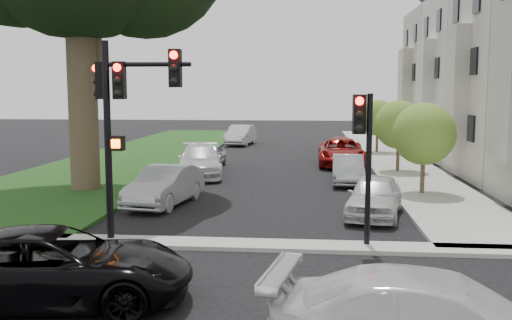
# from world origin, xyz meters

# --- Properties ---
(ground) EXTENTS (140.00, 140.00, 0.00)m
(ground) POSITION_xyz_m (0.00, 0.00, 0.00)
(ground) COLOR black
(ground) RESTS_ON ground
(grass_strip) EXTENTS (8.00, 44.00, 0.12)m
(grass_strip) POSITION_xyz_m (-9.00, 24.00, 0.06)
(grass_strip) COLOR #1B4216
(grass_strip) RESTS_ON ground
(sidewalk_right) EXTENTS (3.50, 44.00, 0.12)m
(sidewalk_right) POSITION_xyz_m (6.75, 24.00, 0.06)
(sidewalk_right) COLOR #A19F9A
(sidewalk_right) RESTS_ON ground
(sidewalk_cross) EXTENTS (60.00, 1.00, 0.12)m
(sidewalk_cross) POSITION_xyz_m (0.00, 2.00, 0.06)
(sidewalk_cross) COLOR #A19F9A
(sidewalk_cross) RESTS_ON ground
(house_c) EXTENTS (7.70, 7.55, 15.97)m
(house_c) POSITION_xyz_m (12.45, 23.00, 6.93)
(house_c) COLOR beige
(house_c) RESTS_ON ground
(house_d) EXTENTS (7.70, 7.55, 15.97)m
(house_d) POSITION_xyz_m (12.45, 30.50, 6.93)
(house_d) COLOR tan
(house_d) RESTS_ON ground
(small_tree_a) EXTENTS (2.49, 2.49, 3.73)m
(small_tree_a) POSITION_xyz_m (6.20, 10.23, 2.48)
(small_tree_a) COLOR brown
(small_tree_a) RESTS_ON ground
(small_tree_b) EXTENTS (2.48, 2.48, 3.72)m
(small_tree_b) POSITION_xyz_m (6.20, 16.68, 2.48)
(small_tree_b) COLOR brown
(small_tree_b) RESTS_ON ground
(small_tree_c) EXTENTS (2.42, 2.42, 3.63)m
(small_tree_c) POSITION_xyz_m (6.20, 25.90, 2.41)
(small_tree_c) COLOR brown
(small_tree_c) RESTS_ON ground
(traffic_signal_main) EXTENTS (2.68, 0.69, 5.51)m
(traffic_signal_main) POSITION_xyz_m (-3.37, 2.24, 3.80)
(traffic_signal_main) COLOR black
(traffic_signal_main) RESTS_ON ground
(traffic_signal_secondary) EXTENTS (0.53, 0.42, 4.11)m
(traffic_signal_secondary) POSITION_xyz_m (3.09, 2.19, 2.87)
(traffic_signal_secondary) COLOR black
(traffic_signal_secondary) RESTS_ON ground
(car_cross_near) EXTENTS (5.77, 3.37, 1.51)m
(car_cross_near) POSITION_xyz_m (-3.28, -2.47, 0.75)
(car_cross_near) COLOR black
(car_cross_near) RESTS_ON ground
(car_parked_0) EXTENTS (2.45, 4.34, 1.39)m
(car_parked_0) POSITION_xyz_m (3.86, 6.15, 0.70)
(car_parked_0) COLOR silver
(car_parked_0) RESTS_ON ground
(car_parked_1) EXTENTS (1.51, 3.98, 1.30)m
(car_parked_1) POSITION_xyz_m (3.43, 13.02, 0.65)
(car_parked_1) COLOR #999BA0
(car_parked_1) RESTS_ON ground
(car_parked_2) EXTENTS (2.59, 5.51, 1.53)m
(car_parked_2) POSITION_xyz_m (3.48, 19.38, 0.76)
(car_parked_2) COLOR maroon
(car_parked_2) RESTS_ON ground
(car_parked_3) EXTENTS (2.17, 3.99, 1.29)m
(car_parked_3) POSITION_xyz_m (3.62, 24.60, 0.64)
(car_parked_3) COLOR maroon
(car_parked_3) RESTS_ON ground
(car_parked_5) EXTENTS (2.22, 4.56, 1.44)m
(car_parked_5) POSITION_xyz_m (-3.59, 7.37, 0.72)
(car_parked_5) COLOR #999BA0
(car_parked_5) RESTS_ON ground
(car_parked_6) EXTENTS (3.05, 5.56, 1.53)m
(car_parked_6) POSITION_xyz_m (-3.69, 14.55, 0.76)
(car_parked_6) COLOR silver
(car_parked_6) RESTS_ON ground
(car_parked_7) EXTENTS (1.56, 3.82, 1.30)m
(car_parked_7) POSITION_xyz_m (-3.83, 18.08, 0.65)
(car_parked_7) COLOR #999BA0
(car_parked_7) RESTS_ON ground
(car_parked_9) EXTENTS (2.11, 4.83, 1.54)m
(car_parked_9) POSITION_xyz_m (-3.70, 31.28, 0.77)
(car_parked_9) COLOR silver
(car_parked_9) RESTS_ON ground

